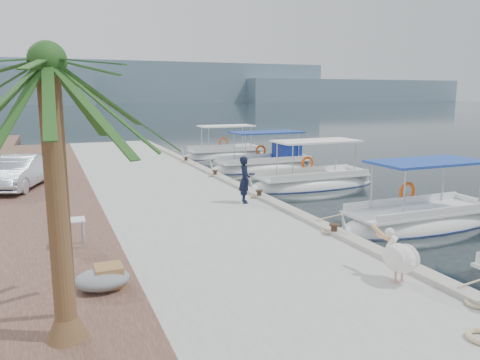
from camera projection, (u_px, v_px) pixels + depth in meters
name	position (u px, v px, depth m)	size (l,w,h in m)	color
ground	(286.00, 220.00, 16.48)	(400.00, 400.00, 0.00)	black
concrete_quay	(168.00, 193.00, 19.85)	(6.00, 40.00, 0.50)	#A1A19C
quay_curb	(229.00, 181.00, 20.84)	(0.44, 40.00, 0.12)	#A59F92
cobblestone_strip	(41.00, 203.00, 17.98)	(4.00, 40.00, 0.50)	#50332A
distant_hills	(133.00, 86.00, 209.31)	(330.00, 60.00, 18.00)	slate
fishing_caique_b	(419.00, 223.00, 15.66)	(6.34, 2.11, 2.83)	white
fishing_caique_c	(312.00, 184.00, 22.26)	(6.68, 2.10, 2.83)	white
fishing_caique_d	(265.00, 166.00, 27.26)	(6.73, 2.26, 2.83)	white
fishing_caique_e	(224.00, 156.00, 32.34)	(6.14, 2.07, 2.83)	white
mooring_bollards	(259.00, 193.00, 17.58)	(0.28, 20.28, 0.33)	black
pelican	(399.00, 256.00, 9.75)	(0.51, 1.38, 1.08)	tan
fisherman	(245.00, 180.00, 16.81)	(0.62, 0.40, 1.69)	black
date_palm	(47.00, 63.00, 6.78)	(4.60, 4.60, 5.28)	brown
parked_car	(19.00, 172.00, 19.36)	(1.45, 4.15, 1.37)	#ADB7C5
wooden_crate	(109.00, 276.00, 9.58)	(0.55, 0.55, 0.44)	olive
tarp_bundle	(102.00, 279.00, 9.46)	(1.10, 0.90, 0.40)	gray
folding_table	(74.00, 227.00, 12.00)	(0.55, 0.55, 0.73)	silver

